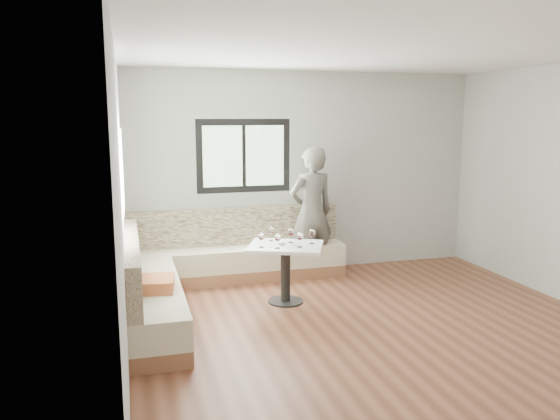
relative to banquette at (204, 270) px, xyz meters
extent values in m
cube|color=brown|center=(1.59, -1.63, -0.33)|extent=(5.00, 5.00, 0.01)
cube|color=white|center=(1.59, -1.63, 2.47)|extent=(5.00, 5.00, 0.01)
cube|color=#B7B7B2|center=(1.59, 0.87, 1.07)|extent=(5.00, 0.01, 2.80)
cube|color=#B7B7B2|center=(-0.91, -1.63, 1.07)|extent=(0.01, 5.00, 2.80)
cube|color=black|center=(0.69, 0.86, 1.32)|extent=(1.30, 0.02, 1.00)
cube|color=black|center=(-0.90, -0.73, 1.32)|extent=(0.02, 1.30, 1.00)
cube|color=#925C3D|center=(0.54, 0.60, -0.25)|extent=(2.90, 0.55, 0.16)
cube|color=beige|center=(0.54, 0.60, -0.03)|extent=(2.90, 0.55, 0.29)
cube|color=beige|center=(0.54, 0.80, 0.37)|extent=(2.90, 0.14, 0.50)
cube|color=#925C3D|center=(-0.63, -0.80, -0.25)|extent=(0.55, 2.25, 0.16)
cube|color=beige|center=(-0.63, -0.80, -0.03)|extent=(0.55, 2.25, 0.29)
cube|color=beige|center=(-0.84, -0.80, 0.37)|extent=(0.14, 2.25, 0.50)
cube|color=#BF4C35|center=(-0.65, -0.98, 0.18)|extent=(0.46, 0.46, 0.12)
cylinder|color=black|center=(0.90, -0.46, -0.32)|extent=(0.41, 0.41, 0.02)
cylinder|color=black|center=(0.90, -0.46, 0.00)|extent=(0.11, 0.11, 0.66)
cube|color=silver|center=(0.90, -0.46, 0.35)|extent=(1.04, 0.94, 0.04)
imported|color=#5A5851|center=(1.55, 0.52, 0.56)|extent=(0.72, 0.54, 1.78)
cylinder|color=white|center=(0.86, -0.43, 0.38)|extent=(0.09, 0.09, 0.03)
sphere|color=black|center=(0.87, -0.43, 0.39)|extent=(0.02, 0.02, 0.02)
sphere|color=black|center=(0.85, -0.43, 0.39)|extent=(0.02, 0.02, 0.02)
sphere|color=black|center=(0.86, -0.45, 0.39)|extent=(0.02, 0.02, 0.02)
cylinder|color=white|center=(0.60, -0.50, 0.37)|extent=(0.06, 0.06, 0.01)
cylinder|color=white|center=(0.60, -0.50, 0.41)|extent=(0.01, 0.01, 0.08)
ellipsoid|color=white|center=(0.60, -0.50, 0.50)|extent=(0.08, 0.08, 0.10)
cylinder|color=#47060A|center=(0.60, -0.50, 0.47)|extent=(0.05, 0.05, 0.02)
cylinder|color=white|center=(0.76, -0.60, 0.37)|extent=(0.06, 0.06, 0.01)
cylinder|color=white|center=(0.76, -0.60, 0.41)|extent=(0.01, 0.01, 0.08)
ellipsoid|color=white|center=(0.76, -0.60, 0.50)|extent=(0.08, 0.08, 0.10)
cylinder|color=#47060A|center=(0.76, -0.60, 0.47)|extent=(0.05, 0.05, 0.02)
cylinder|color=white|center=(1.03, -0.61, 0.37)|extent=(0.06, 0.06, 0.01)
cylinder|color=white|center=(1.03, -0.61, 0.41)|extent=(0.01, 0.01, 0.08)
ellipsoid|color=white|center=(1.03, -0.61, 0.50)|extent=(0.08, 0.08, 0.10)
cylinder|color=#47060A|center=(1.03, -0.61, 0.47)|extent=(0.05, 0.05, 0.02)
cylinder|color=white|center=(0.99, -0.35, 0.37)|extent=(0.06, 0.06, 0.01)
cylinder|color=white|center=(0.99, -0.35, 0.41)|extent=(0.01, 0.01, 0.08)
ellipsoid|color=white|center=(0.99, -0.35, 0.50)|extent=(0.08, 0.08, 0.10)
cylinder|color=#47060A|center=(0.99, -0.35, 0.47)|extent=(0.05, 0.05, 0.02)
cylinder|color=white|center=(1.22, -0.48, 0.37)|extent=(0.06, 0.06, 0.01)
cylinder|color=white|center=(1.22, -0.48, 0.41)|extent=(0.01, 0.01, 0.08)
ellipsoid|color=white|center=(1.22, -0.48, 0.50)|extent=(0.08, 0.08, 0.10)
cylinder|color=#47060A|center=(1.22, -0.48, 0.47)|extent=(0.05, 0.05, 0.02)
cylinder|color=white|center=(0.79, -0.20, 0.37)|extent=(0.06, 0.06, 0.01)
cylinder|color=white|center=(0.79, -0.20, 0.41)|extent=(0.01, 0.01, 0.08)
ellipsoid|color=white|center=(0.79, -0.20, 0.50)|extent=(0.08, 0.08, 0.10)
cylinder|color=#47060A|center=(0.79, -0.20, 0.47)|extent=(0.05, 0.05, 0.02)
camera|label=1|loc=(-0.84, -6.42, 1.84)|focal=35.00mm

